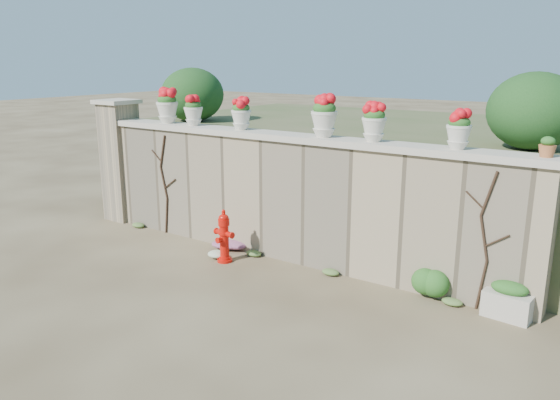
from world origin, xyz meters
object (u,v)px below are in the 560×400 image
Objects in this scene: urn_pot_0 at (167,106)px; fire_hydrant at (224,236)px; planter_box at (508,301)px; terracotta_pot at (547,148)px.

fire_hydrant is at bearing -21.47° from urn_pot_0.
terracotta_pot is at bearing 56.29° from planter_box.
fire_hydrant is 3.61× the size of terracotta_pot.
terracotta_pot reaches higher than planter_box.
planter_box is 2.01m from terracotta_pot.
urn_pot_0 is at bearing -180.00° from terracotta_pot.
urn_pot_0 reaches higher than planter_box.
planter_box is at bearing -2.27° from urn_pot_0.
fire_hydrant reaches higher than planter_box.
urn_pot_0 is 6.52m from terracotta_pot.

